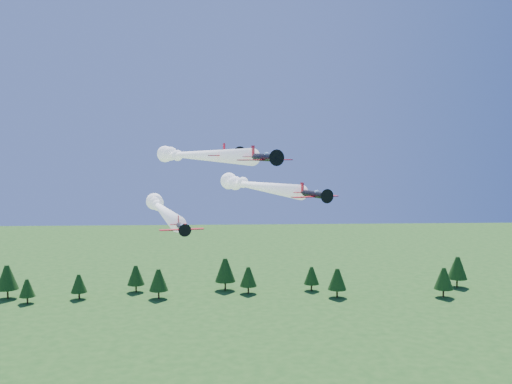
{
  "coord_description": "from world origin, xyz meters",
  "views": [
    {
      "loc": [
        -2.74,
        -87.14,
        51.15
      ],
      "look_at": [
        1.71,
        0.0,
        44.65
      ],
      "focal_mm": 40.0,
      "sensor_mm": 36.0,
      "label": 1
    }
  ],
  "objects_px": {
    "plane_right": "(253,186)",
    "plane_slot": "(232,153)",
    "plane_lead": "(193,155)",
    "plane_left": "(161,209)"
  },
  "relations": [
    {
      "from": "plane_lead",
      "to": "plane_right",
      "type": "xyz_separation_m",
      "value": [
        11.84,
        3.51,
        -6.09
      ]
    },
    {
      "from": "plane_slot",
      "to": "plane_lead",
      "type": "bearing_deg",
      "value": 96.34
    },
    {
      "from": "plane_left",
      "to": "plane_right",
      "type": "distance_m",
      "value": 18.76
    },
    {
      "from": "plane_slot",
      "to": "plane_left",
      "type": "bearing_deg",
      "value": 108.57
    },
    {
      "from": "plane_right",
      "to": "plane_slot",
      "type": "bearing_deg",
      "value": -123.75
    },
    {
      "from": "plane_left",
      "to": "plane_slot",
      "type": "bearing_deg",
      "value": -65.82
    },
    {
      "from": "plane_left",
      "to": "plane_slot",
      "type": "xyz_separation_m",
      "value": [
        13.69,
        -18.22,
        11.02
      ]
    },
    {
      "from": "plane_right",
      "to": "plane_lead",
      "type": "bearing_deg",
      "value": 175.73
    },
    {
      "from": "plane_lead",
      "to": "plane_slot",
      "type": "height_order",
      "value": "plane_slot"
    },
    {
      "from": "plane_right",
      "to": "plane_slot",
      "type": "height_order",
      "value": "plane_slot"
    }
  ]
}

